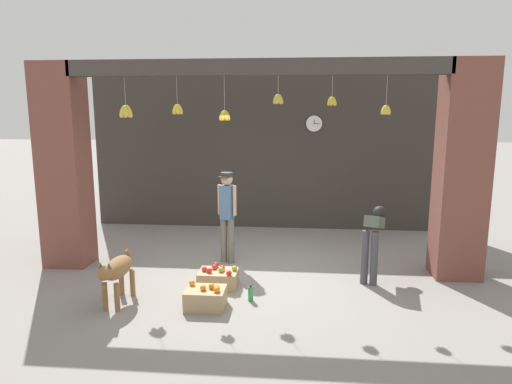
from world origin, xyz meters
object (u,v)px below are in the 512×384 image
dog (117,270)px  wall_clock (314,124)px  worker_stooping (373,235)px  fruit_crate_apples (218,278)px  fruit_crate_oranges (206,298)px  shopkeeper (227,211)px  water_bottle (251,293)px

dog → wall_clock: size_ratio=2.75×
worker_stooping → fruit_crate_apples: worker_stooping is taller
dog → wall_clock: bearing=149.0°
dog → fruit_crate_apples: 1.49m
fruit_crate_oranges → wall_clock: 4.94m
fruit_crate_oranges → fruit_crate_apples: size_ratio=0.91×
shopkeeper → worker_stooping: bearing=-176.6°
fruit_crate_apples → wall_clock: wall_clock is taller
dog → worker_stooping: worker_stooping is taller
fruit_crate_oranges → worker_stooping: bearing=27.9°
worker_stooping → wall_clock: (-0.83, 2.94, 1.57)m
fruit_crate_oranges → wall_clock: bearing=70.1°
worker_stooping → water_bottle: size_ratio=4.73×
fruit_crate_oranges → wall_clock: (1.52, 4.18, 2.14)m
dog → water_bottle: size_ratio=4.32×
dog → shopkeeper: 2.23m
shopkeeper → fruit_crate_apples: size_ratio=2.73×
water_bottle → wall_clock: bearing=76.4°
dog → wall_clock: (2.72, 4.18, 1.81)m
dog → water_bottle: dog is taller
shopkeeper → dog: bearing=73.8°
fruit_crate_apples → shopkeeper: bearing=91.3°
shopkeeper → wall_clock: 3.12m
worker_stooping → fruit_crate_apples: size_ratio=1.88×
water_bottle → worker_stooping: bearing=28.7°
fruit_crate_oranges → shopkeeper: bearing=89.6°
worker_stooping → water_bottle: (-1.78, -0.97, -0.61)m
water_bottle → wall_clock: wall_clock is taller
worker_stooping → fruit_crate_oranges: worker_stooping is taller
worker_stooping → fruit_crate_apples: 2.43m
fruit_crate_apples → water_bottle: fruit_crate_apples is taller
fruit_crate_apples → wall_clock: bearing=66.6°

